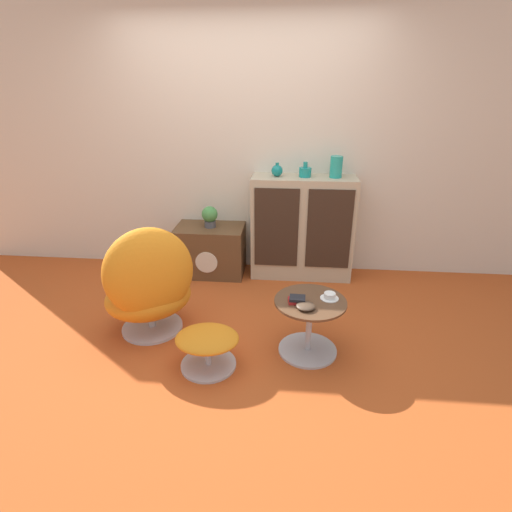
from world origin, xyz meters
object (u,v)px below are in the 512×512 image
at_px(egg_chair, 149,285).
at_px(vase_inner_right, 336,167).
at_px(bowl, 306,306).
at_px(potted_plant, 210,216).
at_px(sideboard, 302,228).
at_px(vase_inner_left, 305,172).
at_px(teacup, 330,296).
at_px(ottoman, 207,343).
at_px(tv_console, 211,250).
at_px(book_stack, 297,300).
at_px(coffee_table, 309,324).
at_px(vase_leftmost, 277,171).

distance_m(egg_chair, vase_inner_right, 2.04).
bearing_deg(bowl, potted_plant, 123.92).
xyz_separation_m(sideboard, vase_inner_left, (0.00, 0.00, 0.57)).
bearing_deg(vase_inner_right, egg_chair, -141.18).
relative_size(vase_inner_left, teacup, 1.07).
bearing_deg(vase_inner_right, ottoman, -121.50).
bearing_deg(tv_console, book_stack, -56.11).
relative_size(potted_plant, book_stack, 1.74).
bearing_deg(coffee_table, tv_console, 127.49).
bearing_deg(sideboard, potted_plant, -177.64).
bearing_deg(vase_inner_left, vase_leftmost, 180.00).
bearing_deg(teacup, sideboard, 98.03).
xyz_separation_m(coffee_table, vase_inner_right, (0.25, 1.34, 0.90)).
distance_m(sideboard, book_stack, 1.37).
bearing_deg(tv_console, vase_leftmost, 3.64).
bearing_deg(ottoman, sideboard, 66.88).
xyz_separation_m(teacup, book_stack, (-0.24, -0.08, 0.01)).
bearing_deg(ottoman, tv_console, 100.25).
relative_size(vase_inner_left, potted_plant, 0.66).
bearing_deg(teacup, ottoman, -161.89).
bearing_deg(ottoman, vase_inner_right, 58.50).
bearing_deg(coffee_table, sideboard, 91.94).
relative_size(teacup, book_stack, 1.07).
bearing_deg(bowl, teacup, 40.91).
xyz_separation_m(tv_console, vase_inner_left, (0.95, 0.04, 0.83)).
bearing_deg(book_stack, tv_console, 123.89).
xyz_separation_m(tv_console, potted_plant, (0.01, 0.00, 0.38)).
xyz_separation_m(sideboard, potted_plant, (-0.94, -0.04, 0.11)).
bearing_deg(book_stack, ottoman, -161.88).
xyz_separation_m(potted_plant, book_stack, (0.88, -1.33, -0.17)).
bearing_deg(teacup, tv_console, 132.06).
bearing_deg(vase_leftmost, egg_chair, -127.79).
xyz_separation_m(egg_chair, book_stack, (1.14, -0.17, 0.03)).
xyz_separation_m(vase_inner_left, vase_inner_right, (0.29, 0.00, 0.05)).
bearing_deg(potted_plant, tv_console, -175.32).
xyz_separation_m(sideboard, book_stack, (-0.05, -1.37, -0.06)).
relative_size(tv_console, coffee_table, 1.34).
bearing_deg(vase_inner_right, sideboard, -179.24).
distance_m(teacup, bowl, 0.23).
distance_m(ottoman, vase_inner_right, 2.07).
height_order(vase_leftmost, bowl, vase_leftmost).
relative_size(egg_chair, book_stack, 7.48).
relative_size(tv_console, vase_inner_left, 4.91).
relative_size(tv_console, ottoman, 1.56).
bearing_deg(book_stack, coffee_table, 19.68).
height_order(coffee_table, book_stack, book_stack).
height_order(ottoman, coffee_table, coffee_table).
relative_size(sideboard, coffee_table, 2.00).
height_order(vase_inner_left, potted_plant, vase_inner_left).
distance_m(teacup, book_stack, 0.25).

